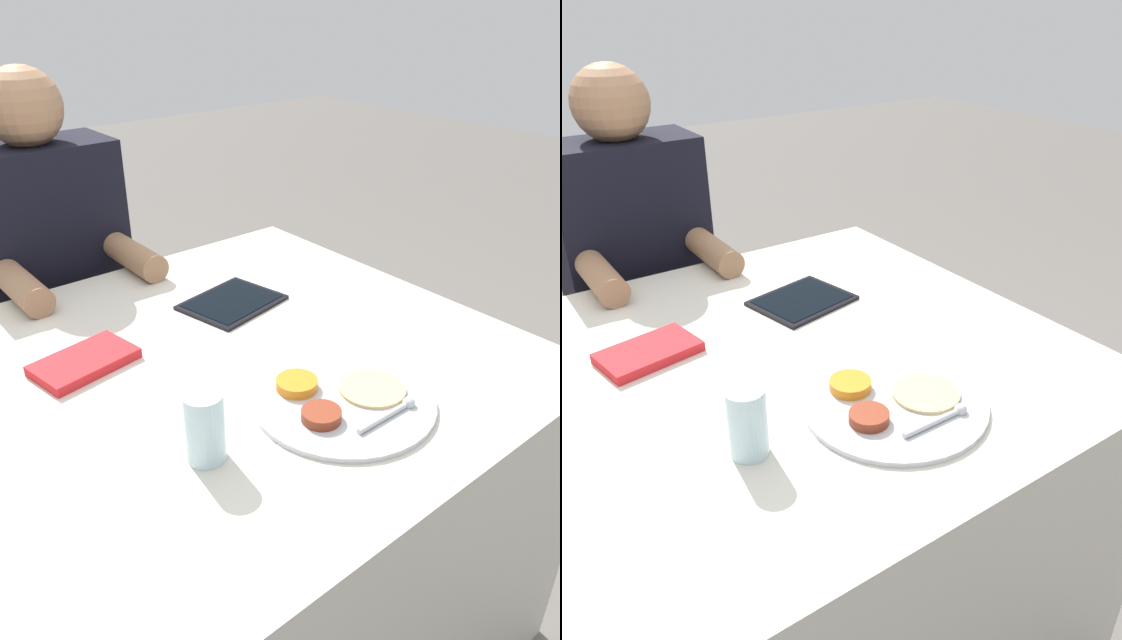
% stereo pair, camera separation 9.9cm
% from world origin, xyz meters
% --- Properties ---
extents(ground_plane, '(12.00, 12.00, 0.00)m').
position_xyz_m(ground_plane, '(0.00, 0.00, 0.00)').
color(ground_plane, '#605B56').
extents(dining_table, '(1.26, 1.03, 0.76)m').
position_xyz_m(dining_table, '(0.00, 0.00, 0.38)').
color(dining_table, beige).
rests_on(dining_table, ground_plane).
extents(thali_tray, '(0.32, 0.32, 0.03)m').
position_xyz_m(thali_tray, '(0.16, -0.25, 0.77)').
color(thali_tray, '#B7BABF').
rests_on(thali_tray, dining_table).
extents(red_notebook, '(0.20, 0.14, 0.02)m').
position_xyz_m(red_notebook, '(-0.13, 0.14, 0.77)').
color(red_notebook, silver).
rests_on(red_notebook, dining_table).
extents(tablet_device, '(0.23, 0.20, 0.01)m').
position_xyz_m(tablet_device, '(0.23, 0.17, 0.76)').
color(tablet_device, black).
rests_on(tablet_device, dining_table).
extents(person_diner, '(0.38, 0.42, 1.24)m').
position_xyz_m(person_diner, '(0.02, 0.68, 0.58)').
color(person_diner, black).
rests_on(person_diner, ground_plane).
extents(drinking_glass, '(0.06, 0.06, 0.12)m').
position_xyz_m(drinking_glass, '(-0.10, -0.22, 0.82)').
color(drinking_glass, silver).
rests_on(drinking_glass, dining_table).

